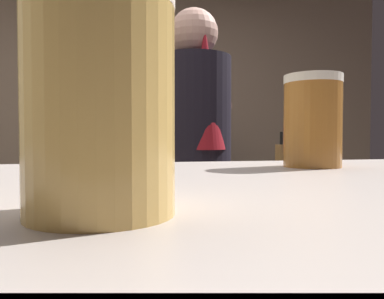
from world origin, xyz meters
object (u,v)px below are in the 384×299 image
Objects in this scene: mixing_bowl at (117,175)px; chefs_knife at (227,179)px; bottle_vinegar at (165,128)px; pint_glass_far at (100,98)px; bottle_soy at (117,128)px; pint_glass_near at (312,121)px; bottle_hot_sauce at (194,128)px; bartender at (195,168)px; knife_block at (285,160)px.

mixing_bowl reaches higher than chefs_knife.
bottle_vinegar reaches higher than chefs_knife.
pint_glass_far is 0.59× the size of bottle_soy.
bottle_vinegar is (0.15, 2.89, 0.06)m from pint_glass_near.
bottle_soy is 0.69m from bottle_hot_sauce.
bottle_vinegar is (0.43, 3.17, 0.06)m from pint_glass_far.
chefs_knife is at bearing -64.97° from bottle_soy.
chefs_knife is (0.28, 0.41, -0.10)m from bartender.
bottle_hot_sauce is (0.33, 1.66, 0.22)m from bartender.
chefs_knife is at bearing -81.44° from bottle_vinegar.
bartender reaches higher than chefs_knife.
bottle_hot_sauce is (0.68, -0.09, -0.00)m from bottle_soy.
bottle_hot_sauce is (0.69, 3.11, 0.06)m from pint_glass_far.
bartender is 1.19m from pint_glass_near.
mixing_bowl is 0.89× the size of chefs_knife.
mixing_bowl is at bearing 17.54° from bartender.
bottle_vinegar is (-0.25, 0.06, -0.00)m from bottle_hot_sauce.
bottle_vinegar is (0.43, -0.03, -0.00)m from bottle_soy.
chefs_knife is (-0.39, -0.07, -0.10)m from knife_block.
chefs_knife is 1.14× the size of bottle_hot_sauce.
pint_glass_near is 0.39m from pint_glass_far.
bottle_hot_sauce is 1.02× the size of bottle_vinegar.
bottle_vinegar reaches higher than knife_block.
bottle_soy reaches higher than chefs_knife.
knife_block is 1.65m from bottle_soy.
pint_glass_near is at bearing -93.03° from bottle_vinegar.
pint_glass_near is 2.90m from bottle_vinegar.
bartender is 13.34× the size of pint_glass_near.
bottle_hot_sauce is 0.26m from bottle_vinegar.
bartender is 8.05× the size of mixing_bowl.
pint_glass_far is 0.60× the size of bottle_hot_sauce.
knife_block is 2.25× the size of pint_glass_near.
bottle_hot_sauce is (0.06, 1.26, 0.32)m from chefs_knife.
bartender reaches higher than mixing_bowl.
chefs_knife is (0.63, -0.10, -0.03)m from mixing_bowl.
pint_glass_near is (-0.74, -1.65, 0.16)m from knife_block.
knife_block is at bearing -51.30° from bottle_soy.
chefs_knife is 1.86× the size of pint_glass_near.
bottle_hot_sauce is at bearing 59.40° from mixing_bowl.
pint_glass_far is at bearing -97.75° from bottle_vinegar.
pint_glass_far is (-0.35, -1.45, 0.16)m from bartender.
bottle_hot_sauce is at bearing -12.83° from bottle_vinegar.
mixing_bowl is at bearing 99.32° from pint_glass_near.
chefs_knife is 1.91× the size of pint_glass_far.
knife_block is 1.40m from bottle_vinegar.
chefs_knife is at bearing -9.17° from mixing_bowl.
knife_block is 1.35× the size of bottle_soy.
pint_glass_near reaches higher than pint_glass_far.
bartender is 1.80m from bottle_soy.
knife_block is at bearing -64.59° from bottle_vinegar.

